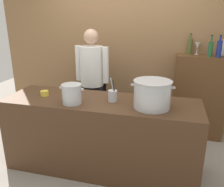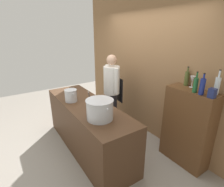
{
  "view_description": "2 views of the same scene",
  "coord_description": "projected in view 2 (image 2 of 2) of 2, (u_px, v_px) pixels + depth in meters",
  "views": [
    {
      "loc": [
        0.77,
        -2.41,
        1.83
      ],
      "look_at": [
        0.07,
        0.26,
        0.9
      ],
      "focal_mm": 37.23,
      "sensor_mm": 36.0,
      "label": 1
    },
    {
      "loc": [
        2.6,
        -1.19,
        2.13
      ],
      "look_at": [
        0.22,
        0.39,
        1.09
      ],
      "focal_mm": 28.14,
      "sensor_mm": 36.0,
      "label": 2
    }
  ],
  "objects": [
    {
      "name": "wine_bottle_clear",
      "position": [
        217.0,
        85.0,
        2.39
      ],
      "size": [
        0.07,
        0.07,
        0.35
      ],
      "color": "silver",
      "rests_on": "bar_cabinet"
    },
    {
      "name": "bar_cabinet",
      "position": [
        187.0,
        128.0,
        2.83
      ],
      "size": [
        0.76,
        0.32,
        1.28
      ],
      "primitive_type": "cube",
      "color": "brown",
      "rests_on": "ground_plane"
    },
    {
      "name": "ground_plane",
      "position": [
        89.0,
        147.0,
        3.38
      ],
      "size": [
        8.0,
        8.0,
        0.0
      ],
      "primitive_type": "plane",
      "color": "gray"
    },
    {
      "name": "spice_tin_navy",
      "position": [
        212.0,
        93.0,
        2.29
      ],
      "size": [
        0.08,
        0.08,
        0.13
      ],
      "primitive_type": "cube",
      "color": "navy",
      "rests_on": "bar_cabinet"
    },
    {
      "name": "chef",
      "position": [
        112.0,
        88.0,
        3.74
      ],
      "size": [
        0.53,
        0.38,
        1.66
      ],
      "rotation": [
        0.0,
        0.0,
        3.02
      ],
      "color": "black",
      "rests_on": "ground_plane"
    },
    {
      "name": "wine_bottle_olive",
      "position": [
        187.0,
        78.0,
        2.78
      ],
      "size": [
        0.07,
        0.07,
        0.3
      ],
      "color": "#475123",
      "rests_on": "bar_cabinet"
    },
    {
      "name": "wine_bottle_green",
      "position": [
        196.0,
        85.0,
        2.48
      ],
      "size": [
        0.06,
        0.06,
        0.3
      ],
      "color": "#1E592D",
      "rests_on": "bar_cabinet"
    },
    {
      "name": "utensil_crock",
      "position": [
        90.0,
        103.0,
        2.94
      ],
      "size": [
        0.1,
        0.1,
        0.28
      ],
      "color": "#B7BABF",
      "rests_on": "prep_counter"
    },
    {
      "name": "stockpot_large",
      "position": [
        100.0,
        109.0,
        2.52
      ],
      "size": [
        0.46,
        0.4,
        0.3
      ],
      "color": "#B7BABF",
      "rests_on": "prep_counter"
    },
    {
      "name": "wine_bottle_cobalt",
      "position": [
        202.0,
        86.0,
        2.38
      ],
      "size": [
        0.07,
        0.07,
        0.3
      ],
      "color": "navy",
      "rests_on": "bar_cabinet"
    },
    {
      "name": "wine_glass_short",
      "position": [
        193.0,
        79.0,
        2.69
      ],
      "size": [
        0.08,
        0.08,
        0.18
      ],
      "color": "silver",
      "rests_on": "bar_cabinet"
    },
    {
      "name": "butter_jar",
      "position": [
        71.0,
        91.0,
        3.62
      ],
      "size": [
        0.1,
        0.1,
        0.06
      ],
      "primitive_type": "cylinder",
      "color": "yellow",
      "rests_on": "prep_counter"
    },
    {
      "name": "stockpot_small",
      "position": [
        71.0,
        95.0,
        3.16
      ],
      "size": [
        0.29,
        0.22,
        0.22
      ],
      "color": "#B7BABF",
      "rests_on": "prep_counter"
    },
    {
      "name": "brick_back_panel",
      "position": [
        147.0,
        62.0,
        3.59
      ],
      "size": [
        4.4,
        0.1,
        3.0
      ],
      "primitive_type": "cube",
      "color": "olive",
      "rests_on": "ground_plane"
    },
    {
      "name": "prep_counter",
      "position": [
        88.0,
        127.0,
        3.23
      ],
      "size": [
        2.29,
        0.7,
        0.9
      ],
      "primitive_type": "cube",
      "color": "#472D1C",
      "rests_on": "ground_plane"
    }
  ]
}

